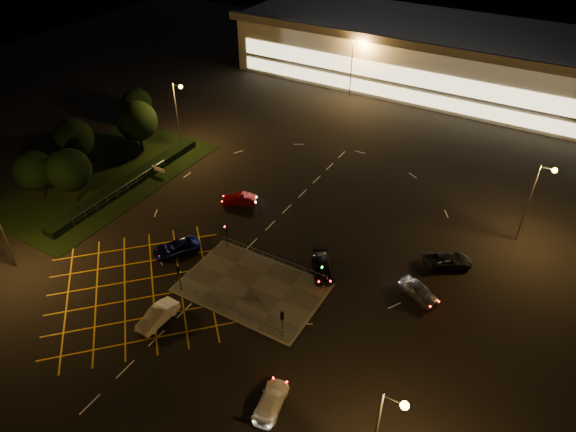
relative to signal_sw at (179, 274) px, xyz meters
The scene contains 25 objects.
ground 7.58m from the signal_sw, 56.28° to the left, with size 180.00×180.00×0.00m, color black.
pedestrian_island 7.57m from the signal_sw, 33.65° to the left, with size 14.00×9.00×0.12m, color #4C4944.
grass_verge 26.93m from the signal_sw, 153.45° to the left, with size 18.00×30.00×0.08m, color black.
hedge 22.55m from the signal_sw, 147.74° to the left, with size 2.00×26.00×1.00m, color black.
supermarket 68.13m from the signal_sw, 86.63° to the left, with size 72.00×26.50×10.50m.
streetlight_se 26.05m from the signal_sw, 18.14° to the right, with size 1.78×0.56×10.03m.
streetlight_nw 31.24m from the signal_sw, 129.19° to the left, with size 1.78×0.56×10.03m.
streetlight_ne 38.75m from the signal_sw, 42.43° to the left, with size 1.78×0.56×10.03m.
streetlight_far_left 54.44m from the signal_sw, 95.88° to the left, with size 1.78×0.56×10.03m.
signal_sw is the anchor object (origin of this frame).
signal_se 12.00m from the signal_sw, ahead, with size 0.28×0.30×3.15m.
signal_nw 7.99m from the signal_sw, 90.00° to the left, with size 0.28×0.30×3.15m.
signal_ne 14.41m from the signal_sw, 33.65° to the left, with size 0.28×0.30×3.15m.
tree_a 26.38m from the signal_sw, behind, with size 5.04×5.04×6.86m.
tree_b 30.55m from the signal_sw, 156.81° to the left, with size 5.40×5.40×7.35m.
tree_c 31.34m from the signal_sw, 140.20° to the left, with size 5.76×5.76×7.84m.
tree_d 39.73m from the signal_sw, 139.09° to the left, with size 4.68×4.68×6.37m.
tree_e 22.92m from the signal_sw, 164.76° to the left, with size 5.40×5.40×7.35m.
car_queue_white 4.68m from the signal_sw, 79.85° to the right, with size 1.61×4.62×1.52m, color silver.
car_left_blue 6.43m from the signal_sw, 134.17° to the left, with size 2.39×5.19×1.44m, color #0C134A.
car_far_dkgrey 14.89m from the signal_sw, 40.97° to the left, with size 1.95×4.80×1.39m, color black.
car_right_silver 24.13m from the signal_sw, 28.35° to the left, with size 1.78×4.42×1.51m, color #9E9FA5.
car_circ_red 16.50m from the signal_sw, 103.45° to the left, with size 1.47×4.22×1.39m, color maroon.
car_east_grey 28.46m from the signal_sw, 38.05° to the left, with size 2.42×5.25×1.46m, color black.
car_approach_white 16.41m from the signal_sw, 24.06° to the right, with size 1.90×4.66×1.35m, color silver.
Camera 1 is at (24.47, -33.25, 37.16)m, focal length 32.00 mm.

